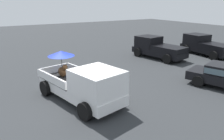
{
  "coord_description": "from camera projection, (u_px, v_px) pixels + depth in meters",
  "views": [
    {
      "loc": [
        9.44,
        -3.94,
        4.76
      ],
      "look_at": [
        -0.51,
        2.2,
        1.1
      ],
      "focal_mm": 35.07,
      "sensor_mm": 36.0,
      "label": 1
    }
  ],
  "objects": [
    {
      "name": "pickup_truck_far",
      "position": [
        157.0,
        48.0,
        19.22
      ],
      "size": [
        5.02,
        2.74,
        1.8
      ],
      "rotation": [
        0.0,
        0.0,
        3.3
      ],
      "color": "black",
      "rests_on": "ground"
    },
    {
      "name": "ground_plane",
      "position": [
        80.0,
        100.0,
        11.06
      ],
      "size": [
        80.0,
        80.0,
        0.0
      ],
      "primitive_type": "plane",
      "color": "#2D3033"
    },
    {
      "name": "pickup_truck_red",
      "position": [
        205.0,
        45.0,
        20.33
      ],
      "size": [
        4.91,
        2.43,
        1.8
      ],
      "rotation": [
        0.0,
        0.0,
        3.07
      ],
      "color": "black",
      "rests_on": "ground"
    },
    {
      "name": "pickup_truck_main",
      "position": [
        84.0,
        84.0,
        10.51
      ],
      "size": [
        5.32,
        3.05,
        2.26
      ],
      "rotation": [
        0.0,
        0.0,
        0.2
      ],
      "color": "black",
      "rests_on": "ground"
    }
  ]
}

